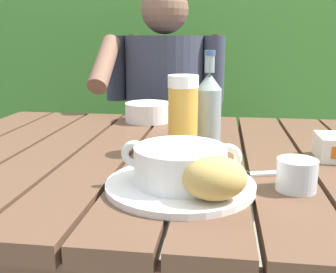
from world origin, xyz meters
TOP-DOWN VIEW (x-y plane):
  - dining_table at (0.00, 0.00)m, footprint 1.18×0.90m
  - hedge_backdrop at (0.04, 1.81)m, footprint 2.81×0.94m
  - chair_near_diner at (-0.09, 0.89)m, footprint 0.44×0.46m
  - person_eating at (-0.10, 0.69)m, footprint 0.48×0.47m
  - serving_plate at (0.07, -0.22)m, footprint 0.27×0.27m
  - soup_bowl at (0.07, -0.22)m, footprint 0.22×0.17m
  - bread_roll at (0.13, -0.30)m, footprint 0.12×0.10m
  - beer_glass at (0.05, -0.00)m, footprint 0.07×0.07m
  - beer_bottle at (0.11, 0.07)m, footprint 0.06×0.06m
  - water_glass_small at (0.28, -0.21)m, footprint 0.07×0.07m
  - table_knife at (0.19, -0.14)m, footprint 0.17×0.07m
  - diner_bowl at (-0.09, 0.35)m, footprint 0.15×0.15m

SIDE VIEW (x-z plane):
  - chair_near_diner at x=-0.09m, z-range -0.02..1.02m
  - dining_table at x=0.00m, z-range 0.28..1.03m
  - person_eating at x=-0.10m, z-range 0.11..1.34m
  - table_knife at x=0.19m, z-range 0.75..0.76m
  - serving_plate at x=0.07m, z-range 0.76..0.77m
  - water_glass_small at x=0.28m, z-range 0.76..0.81m
  - diner_bowl at x=-0.09m, z-range 0.76..0.82m
  - soup_bowl at x=0.07m, z-range 0.77..0.84m
  - bread_roll at x=0.13m, z-range 0.77..0.84m
  - beer_glass at x=0.05m, z-range 0.76..0.94m
  - beer_bottle at x=0.11m, z-range 0.73..0.97m
  - hedge_backdrop at x=0.04m, z-range -0.13..2.45m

